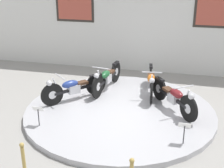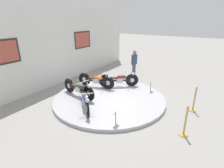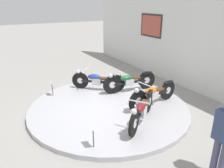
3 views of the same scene
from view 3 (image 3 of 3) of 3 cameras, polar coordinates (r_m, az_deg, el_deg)
name	(u,v)px [view 3 (image 3 of 3)]	position (r m, az deg, el deg)	size (l,w,h in m)	color
ground_plane	(109,109)	(6.91, -0.82, -6.56)	(60.00, 60.00, 0.00)	gray
display_platform	(109,107)	(6.88, -0.83, -6.08)	(4.90, 4.90, 0.13)	#ADADB2
back_wall	(196,37)	(8.56, 21.06, 11.39)	(14.00, 0.22, 3.95)	silver
motorcycle_blue	(97,80)	(7.91, -4.01, 1.05)	(1.37, 1.50, 0.79)	black
motorcycle_green	(129,81)	(7.78, 4.45, 0.83)	(0.54, 2.00, 0.81)	black
motorcycle_orange	(153,94)	(6.82, 10.59, -2.48)	(0.54, 1.99, 0.80)	black
motorcycle_maroon	(142,110)	(5.79, 7.81, -6.65)	(1.23, 1.65, 0.80)	black
info_placard_front_left	(52,85)	(7.70, -15.41, -0.35)	(0.26, 0.11, 0.51)	#333338
info_placard_front_centre	(93,133)	(4.88, -4.95, -12.54)	(0.26, 0.11, 0.51)	#333338
visitor_standing	(224,134)	(4.50, 27.23, -11.64)	(0.36, 0.22, 1.65)	#4C4C6B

